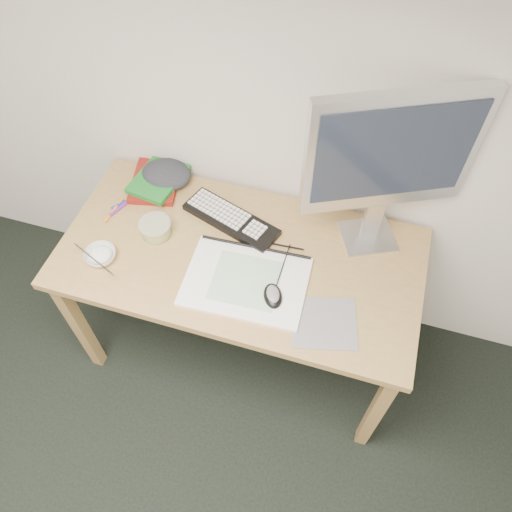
{
  "coord_description": "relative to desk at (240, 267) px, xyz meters",
  "views": [
    {
      "loc": [
        0.74,
        0.37,
        2.31
      ],
      "look_at": [
        0.43,
        1.39,
        0.83
      ],
      "focal_mm": 35.0,
      "sensor_mm": 36.0,
      "label": 1
    }
  ],
  "objects": [
    {
      "name": "pencil_black",
      "position": [
        0.13,
        0.09,
        0.09
      ],
      "size": [
        0.2,
        0.02,
        0.01
      ],
      "primitive_type": "cylinder",
      "rotation": [
        0.0,
        1.57,
        0.06
      ],
      "color": "black",
      "rests_on": "desk"
    },
    {
      "name": "monitor",
      "position": [
        0.46,
        0.23,
        0.5
      ],
      "size": [
        0.54,
        0.29,
        0.68
      ],
      "rotation": [
        0.0,
        0.0,
        0.45
      ],
      "color": "silver",
      "rests_on": "desk"
    },
    {
      "name": "pencil_tan",
      "position": [
        -0.02,
        0.08,
        0.09
      ],
      "size": [
        0.17,
        0.1,
        0.01
      ],
      "primitive_type": "cylinder",
      "rotation": [
        0.0,
        1.57,
        -0.52
      ],
      "color": "tan",
      "rests_on": "desk"
    },
    {
      "name": "marker_purple",
      "position": [
        -0.54,
        0.09,
        0.09
      ],
      "size": [
        0.07,
        0.13,
        0.01
      ],
      "primitive_type": "cylinder",
      "rotation": [
        0.0,
        1.57,
        1.18
      ],
      "color": "#76268E",
      "rests_on": "desk"
    },
    {
      "name": "cloth_lump",
      "position": [
        -0.42,
        0.29,
        0.12
      ],
      "size": [
        0.21,
        0.18,
        0.07
      ],
      "primitive_type": "ellipsoid",
      "rotation": [
        0.0,
        0.0,
        0.21
      ],
      "color": "#24262B",
      "rests_on": "desk"
    },
    {
      "name": "sketchpad",
      "position": [
        0.06,
        -0.11,
        0.09
      ],
      "size": [
        0.46,
        0.34,
        0.01
      ],
      "primitive_type": "cube",
      "rotation": [
        0.0,
        0.0,
        0.05
      ],
      "color": "silver",
      "rests_on": "desk"
    },
    {
      "name": "chopsticks",
      "position": [
        -0.51,
        -0.2,
        0.12
      ],
      "size": [
        0.21,
        0.1,
        0.02
      ],
      "primitive_type": "cylinder",
      "rotation": [
        0.0,
        1.57,
        -0.4
      ],
      "color": "silver",
      "rests_on": "rice_bowl"
    },
    {
      "name": "fruit_tub",
      "position": [
        -0.35,
        0.01,
        0.11
      ],
      "size": [
        0.15,
        0.15,
        0.06
      ],
      "primitive_type": "cylinder",
      "rotation": [
        0.0,
        0.0,
        0.18
      ],
      "color": "#E0CE4F",
      "rests_on": "desk"
    },
    {
      "name": "keyboard",
      "position": [
        -0.08,
        0.15,
        0.09
      ],
      "size": [
        0.43,
        0.25,
        0.02
      ],
      "primitive_type": "cube",
      "rotation": [
        0.0,
        0.0,
        -0.33
      ],
      "color": "black",
      "rests_on": "desk"
    },
    {
      "name": "book_red",
      "position": [
        -0.46,
        0.26,
        0.1
      ],
      "size": [
        0.24,
        0.29,
        0.03
      ],
      "primitive_type": "cube",
      "rotation": [
        0.0,
        0.0,
        0.22
      ],
      "color": "maroon",
      "rests_on": "desk"
    },
    {
      "name": "marker_orange",
      "position": [
        -0.56,
        0.06,
        0.09
      ],
      "size": [
        0.03,
        0.13,
        0.01
      ],
      "primitive_type": "cylinder",
      "rotation": [
        0.0,
        1.57,
        1.47
      ],
      "color": "orange",
      "rests_on": "desk"
    },
    {
      "name": "rice_bowl",
      "position": [
        -0.5,
        -0.17,
        0.1
      ],
      "size": [
        0.13,
        0.13,
        0.04
      ],
      "primitive_type": "imported",
      "rotation": [
        0.0,
        0.0,
        -0.12
      ],
      "color": "white",
      "rests_on": "desk"
    },
    {
      "name": "marker_blue",
      "position": [
        -0.54,
        0.12,
        0.09
      ],
      "size": [
        0.09,
        0.12,
        0.01
      ],
      "primitive_type": "cylinder",
      "rotation": [
        0.0,
        1.57,
        0.93
      ],
      "color": "#1C309A",
      "rests_on": "desk"
    },
    {
      "name": "book_green",
      "position": [
        -0.44,
        0.26,
        0.12
      ],
      "size": [
        0.21,
        0.27,
        0.02
      ],
      "primitive_type": "cube",
      "rotation": [
        0.0,
        0.0,
        -0.15
      ],
      "color": "#1C7024",
      "rests_on": "book_red"
    },
    {
      "name": "desk",
      "position": [
        0.0,
        0.0,
        0.0
      ],
      "size": [
        1.4,
        0.7,
        0.75
      ],
      "color": "#AA884E",
      "rests_on": "ground"
    },
    {
      "name": "pencil_pink",
      "position": [
        -0.03,
        0.09,
        0.09
      ],
      "size": [
        0.16,
        0.07,
        0.01
      ],
      "primitive_type": "cylinder",
      "rotation": [
        0.0,
        1.57,
        -0.4
      ],
      "color": "#D06896",
      "rests_on": "desk"
    },
    {
      "name": "mousepad",
      "position": [
        0.37,
        -0.19,
        0.08
      ],
      "size": [
        0.27,
        0.26,
        0.0
      ],
      "primitive_type": "cube",
      "rotation": [
        0.0,
        0.0,
        0.25
      ],
      "color": "gray",
      "rests_on": "desk"
    },
    {
      "name": "mouse",
      "position": [
        0.17,
        -0.15,
        0.11
      ],
      "size": [
        0.1,
        0.12,
        0.04
      ],
      "primitive_type": "ellipsoid",
      "rotation": [
        0.0,
        0.0,
        0.43
      ],
      "color": "black",
      "rests_on": "sketchpad"
    }
  ]
}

